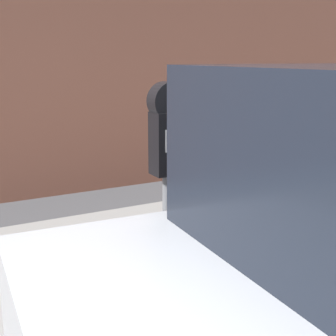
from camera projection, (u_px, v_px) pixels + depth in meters
sidewalk at (58, 284)px, 3.83m from camera, size 24.00×2.80×0.12m
parking_meter at (168, 160)px, 2.83m from camera, size 0.23×0.15×1.61m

